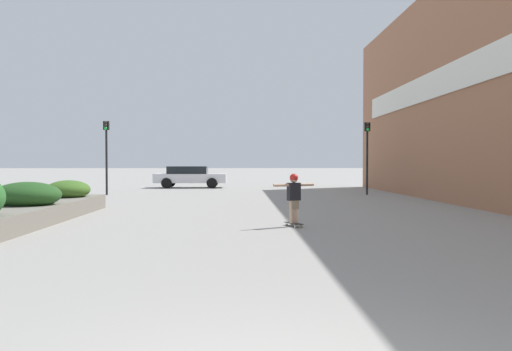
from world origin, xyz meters
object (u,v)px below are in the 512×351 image
object	(u,v)px
skateboard	(294,224)
skateboarder	(294,193)
traffic_light_right	(367,146)
car_leftmost	(190,176)
traffic_light_left	(106,145)

from	to	relation	value
skateboard	skateboarder	distance (m)	0.81
skateboard	skateboarder	xyz separation A→B (m)	(-0.00, 0.00, 0.81)
skateboard	traffic_light_right	bearing A→B (deg)	42.64
skateboard	car_leftmost	xyz separation A→B (m)	(-4.77, 20.43, 0.70)
skateboarder	car_leftmost	world-z (taller)	car_leftmost
car_leftmost	traffic_light_right	size ratio (longest dim) A/B	1.26
skateboarder	traffic_light_left	distance (m)	15.56
traffic_light_left	car_leftmost	bearing A→B (deg)	64.30
skateboard	traffic_light_left	distance (m)	15.67
skateboard	traffic_light_left	xyz separation A→B (m)	(-8.32, 13.04, 2.51)
car_leftmost	traffic_light_right	bearing A→B (deg)	52.45
skateboard	traffic_light_left	size ratio (longest dim) A/B	0.18
skateboard	traffic_light_right	world-z (taller)	traffic_light_right
skateboard	car_leftmost	distance (m)	20.99
car_leftmost	skateboarder	bearing A→B (deg)	13.14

